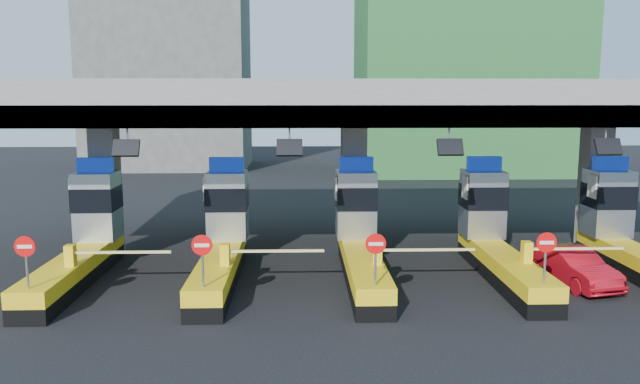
{
  "coord_description": "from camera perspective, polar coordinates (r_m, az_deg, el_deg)",
  "views": [
    {
      "loc": [
        -2.19,
        -22.13,
        6.46
      ],
      "look_at": [
        -1.46,
        0.0,
        3.06
      ],
      "focal_mm": 35.0,
      "sensor_mm": 36.0,
      "label": 1
    }
  ],
  "objects": [
    {
      "name": "ground",
      "position": [
        23.16,
        3.65,
        -7.5
      ],
      "size": [
        120.0,
        120.0,
        0.0
      ],
      "primitive_type": "plane",
      "color": "black",
      "rests_on": "ground"
    },
    {
      "name": "toll_canopy",
      "position": [
        25.1,
        3.16,
        7.96
      ],
      "size": [
        28.0,
        12.09,
        7.0
      ],
      "color": "slate",
      "rests_on": "ground"
    },
    {
      "name": "toll_lane_far_left",
      "position": [
        24.26,
        -20.66,
        -3.89
      ],
      "size": [
        4.43,
        8.0,
        4.16
      ],
      "color": "black",
      "rests_on": "ground"
    },
    {
      "name": "toll_lane_left",
      "position": [
        23.14,
        -8.83,
        -4.02
      ],
      "size": [
        4.43,
        8.0,
        4.16
      ],
      "color": "black",
      "rests_on": "ground"
    },
    {
      "name": "toll_lane_center",
      "position": [
        23.08,
        3.62,
        -3.97
      ],
      "size": [
        4.43,
        8.0,
        4.16
      ],
      "color": "black",
      "rests_on": "ground"
    },
    {
      "name": "toll_lane_right",
      "position": [
        24.07,
        15.58,
        -3.75
      ],
      "size": [
        4.43,
        8.0,
        4.16
      ],
      "color": "black",
      "rests_on": "ground"
    },
    {
      "name": "toll_lane_far_right",
      "position": [
        26.01,
        26.17,
        -3.41
      ],
      "size": [
        4.43,
        8.0,
        4.16
      ],
      "color": "black",
      "rests_on": "ground"
    },
    {
      "name": "bg_building_scaffold",
      "position": [
        56.47,
        13.22,
        16.17
      ],
      "size": [
        18.0,
        12.0,
        28.0
      ],
      "primitive_type": "cube",
      "color": "#1E5926",
      "rests_on": "ground"
    },
    {
      "name": "bg_building_concrete",
      "position": [
        59.37,
        -13.6,
        10.93
      ],
      "size": [
        14.0,
        10.0,
        18.0
      ],
      "primitive_type": "cube",
      "color": "#4C4C49",
      "rests_on": "ground"
    },
    {
      "name": "red_car",
      "position": [
        23.4,
        22.05,
        -6.31
      ],
      "size": [
        2.17,
        4.13,
        1.3
      ],
      "primitive_type": "imported",
      "rotation": [
        0.0,
        0.0,
        0.21
      ],
      "color": "#B70E1A",
      "rests_on": "ground"
    }
  ]
}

